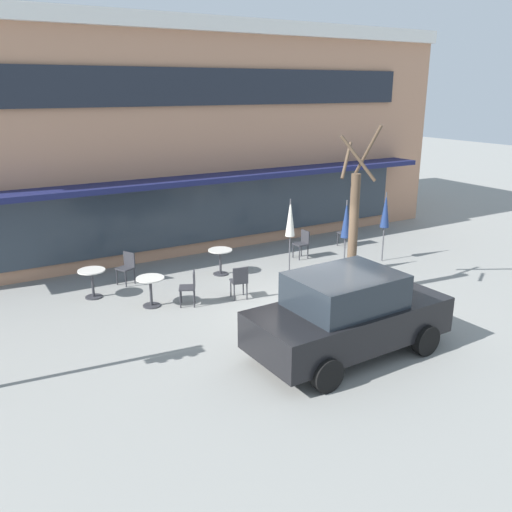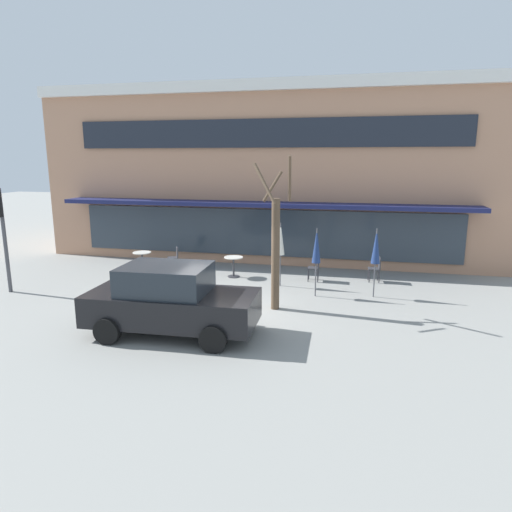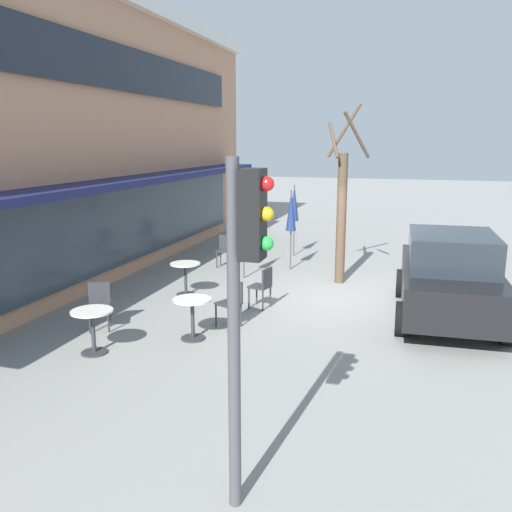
{
  "view_description": "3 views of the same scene",
  "coord_description": "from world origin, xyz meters",
  "px_view_note": "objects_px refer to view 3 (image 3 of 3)",
  "views": [
    {
      "loc": [
        -7.34,
        -9.72,
        5.26
      ],
      "look_at": [
        -0.11,
        2.55,
        0.82
      ],
      "focal_mm": 38.0,
      "sensor_mm": 36.0,
      "label": 1
    },
    {
      "loc": [
        3.84,
        -12.06,
        4.33
      ],
      "look_at": [
        0.53,
        2.57,
        1.1
      ],
      "focal_mm": 32.0,
      "sensor_mm": 36.0,
      "label": 2
    },
    {
      "loc": [
        -11.77,
        -1.27,
        3.54
      ],
      "look_at": [
        0.17,
        2.3,
        0.86
      ],
      "focal_mm": 38.0,
      "sensor_mm": 36.0,
      "label": 3
    }
  ],
  "objects_px": {
    "cafe_table_near_wall": "(186,273)",
    "cafe_chair_0": "(231,300)",
    "patio_umbrella_corner_open": "(244,216)",
    "cafe_chair_4": "(237,235)",
    "cafe_chair_2": "(99,302)",
    "parked_sedan": "(449,276)",
    "street_tree": "(342,210)",
    "cafe_chair_3": "(225,248)",
    "patio_umbrella_cream_folded": "(294,204)",
    "traffic_light_pole": "(244,281)",
    "patio_umbrella_green_folded": "(291,211)",
    "cafe_chair_1": "(263,284)",
    "cafe_table_streetside": "(93,324)",
    "cafe_table_by_tree": "(192,312)"
  },
  "relations": [
    {
      "from": "cafe_chair_0",
      "to": "street_tree",
      "type": "relative_size",
      "value": 0.2
    },
    {
      "from": "cafe_table_near_wall",
      "to": "cafe_table_streetside",
      "type": "xyz_separation_m",
      "value": [
        -3.7,
        0.05,
        0.0
      ]
    },
    {
      "from": "cafe_chair_2",
      "to": "cafe_table_near_wall",
      "type": "bearing_deg",
      "value": -13.61
    },
    {
      "from": "patio_umbrella_green_folded",
      "to": "street_tree",
      "type": "bearing_deg",
      "value": -124.16
    },
    {
      "from": "patio_umbrella_green_folded",
      "to": "traffic_light_pole",
      "type": "bearing_deg",
      "value": -169.47
    },
    {
      "from": "patio_umbrella_corner_open",
      "to": "cafe_chair_4",
      "type": "relative_size",
      "value": 2.47
    },
    {
      "from": "cafe_chair_3",
      "to": "street_tree",
      "type": "xyz_separation_m",
      "value": [
        -0.85,
        -3.38,
        1.33
      ]
    },
    {
      "from": "cafe_table_by_tree",
      "to": "cafe_table_near_wall",
      "type": "bearing_deg",
      "value": 26.36
    },
    {
      "from": "cafe_table_streetside",
      "to": "patio_umbrella_green_folded",
      "type": "distance_m",
      "value": 7.21
    },
    {
      "from": "cafe_chair_2",
      "to": "cafe_table_streetside",
      "type": "bearing_deg",
      "value": -152.51
    },
    {
      "from": "patio_umbrella_cream_folded",
      "to": "patio_umbrella_green_folded",
      "type": "bearing_deg",
      "value": -170.03
    },
    {
      "from": "traffic_light_pole",
      "to": "patio_umbrella_green_folded",
      "type": "bearing_deg",
      "value": 10.53
    },
    {
      "from": "patio_umbrella_corner_open",
      "to": "cafe_chair_1",
      "type": "xyz_separation_m",
      "value": [
        -2.35,
        -1.18,
        -1.1
      ]
    },
    {
      "from": "cafe_table_by_tree",
      "to": "traffic_light_pole",
      "type": "bearing_deg",
      "value": -150.64
    },
    {
      "from": "cafe_chair_3",
      "to": "cafe_chair_4",
      "type": "height_order",
      "value": "same"
    },
    {
      "from": "patio_umbrella_green_folded",
      "to": "cafe_chair_4",
      "type": "height_order",
      "value": "patio_umbrella_green_folded"
    },
    {
      "from": "cafe_chair_2",
      "to": "cafe_chair_4",
      "type": "distance_m",
      "value": 7.73
    },
    {
      "from": "cafe_table_by_tree",
      "to": "parked_sedan",
      "type": "distance_m",
      "value": 5.16
    },
    {
      "from": "cafe_table_near_wall",
      "to": "patio_umbrella_cream_folded",
      "type": "distance_m",
      "value": 5.33
    },
    {
      "from": "cafe_chair_4",
      "to": "street_tree",
      "type": "bearing_deg",
      "value": -128.36
    },
    {
      "from": "cafe_chair_3",
      "to": "cafe_chair_4",
      "type": "distance_m",
      "value": 2.15
    },
    {
      "from": "cafe_chair_2",
      "to": "parked_sedan",
      "type": "height_order",
      "value": "parked_sedan"
    },
    {
      "from": "patio_umbrella_cream_folded",
      "to": "street_tree",
      "type": "relative_size",
      "value": 0.5
    },
    {
      "from": "patio_umbrella_corner_open",
      "to": "cafe_chair_0",
      "type": "relative_size",
      "value": 2.47
    },
    {
      "from": "cafe_chair_3",
      "to": "parked_sedan",
      "type": "bearing_deg",
      "value": -117.38
    },
    {
      "from": "cafe_chair_0",
      "to": "cafe_chair_2",
      "type": "height_order",
      "value": "same"
    },
    {
      "from": "street_tree",
      "to": "traffic_light_pole",
      "type": "height_order",
      "value": "street_tree"
    },
    {
      "from": "traffic_light_pole",
      "to": "street_tree",
      "type": "bearing_deg",
      "value": 2.07
    },
    {
      "from": "cafe_table_near_wall",
      "to": "cafe_table_streetside",
      "type": "distance_m",
      "value": 3.7
    },
    {
      "from": "cafe_chair_1",
      "to": "cafe_chair_0",
      "type": "bearing_deg",
      "value": 167.7
    },
    {
      "from": "cafe_chair_2",
      "to": "cafe_chair_4",
      "type": "xyz_separation_m",
      "value": [
        7.72,
        -0.14,
        0.0
      ]
    },
    {
      "from": "cafe_chair_0",
      "to": "cafe_chair_1",
      "type": "height_order",
      "value": "same"
    },
    {
      "from": "cafe_chair_0",
      "to": "parked_sedan",
      "type": "relative_size",
      "value": 0.21
    },
    {
      "from": "patio_umbrella_corner_open",
      "to": "street_tree",
      "type": "height_order",
      "value": "street_tree"
    },
    {
      "from": "cafe_table_near_wall",
      "to": "cafe_table_by_tree",
      "type": "bearing_deg",
      "value": -153.64
    },
    {
      "from": "cafe_chair_2",
      "to": "street_tree",
      "type": "xyz_separation_m",
      "value": [
        4.76,
        -3.89,
        1.33
      ]
    },
    {
      "from": "cafe_chair_1",
      "to": "traffic_light_pole",
      "type": "xyz_separation_m",
      "value": [
        -6.23,
        -1.6,
        1.77
      ]
    },
    {
      "from": "patio_umbrella_cream_folded",
      "to": "cafe_chair_2",
      "type": "distance_m",
      "value": 7.95
    },
    {
      "from": "cafe_chair_3",
      "to": "parked_sedan",
      "type": "height_order",
      "value": "parked_sedan"
    },
    {
      "from": "cafe_table_near_wall",
      "to": "cafe_chair_1",
      "type": "relative_size",
      "value": 0.85
    },
    {
      "from": "cafe_chair_1",
      "to": "parked_sedan",
      "type": "height_order",
      "value": "parked_sedan"
    },
    {
      "from": "cafe_chair_0",
      "to": "cafe_chair_3",
      "type": "bearing_deg",
      "value": 21.18
    },
    {
      "from": "cafe_table_near_wall",
      "to": "cafe_chair_0",
      "type": "bearing_deg",
      "value": -135.0
    },
    {
      "from": "cafe_table_streetside",
      "to": "patio_umbrella_cream_folded",
      "type": "relative_size",
      "value": 0.35
    },
    {
      "from": "patio_umbrella_cream_folded",
      "to": "cafe_chair_1",
      "type": "xyz_separation_m",
      "value": [
        -5.47,
        -0.56,
        -1.1
      ]
    },
    {
      "from": "cafe_table_near_wall",
      "to": "cafe_chair_1",
      "type": "distance_m",
      "value": 2.04
    },
    {
      "from": "cafe_chair_4",
      "to": "street_tree",
      "type": "relative_size",
      "value": 0.2
    },
    {
      "from": "patio_umbrella_cream_folded",
      "to": "patio_umbrella_corner_open",
      "type": "xyz_separation_m",
      "value": [
        -3.12,
        0.62,
        0.0
      ]
    },
    {
      "from": "cafe_chair_0",
      "to": "cafe_chair_2",
      "type": "xyz_separation_m",
      "value": [
        -0.87,
        2.34,
        0.0
      ]
    },
    {
      "from": "traffic_light_pole",
      "to": "patio_umbrella_corner_open",
      "type": "bearing_deg",
      "value": 17.95
    }
  ]
}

